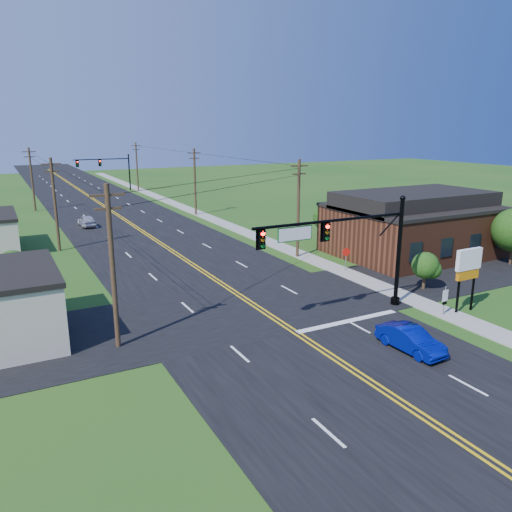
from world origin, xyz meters
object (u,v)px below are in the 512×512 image
signal_mast_main (346,244)px  stop_sign (346,254)px  route_sign (445,299)px  blue_car (410,340)px  signal_mast_far (106,167)px

signal_mast_main → stop_sign: size_ratio=5.64×
signal_mast_main → route_sign: (5.74, -3.04, -3.58)m
stop_sign → route_sign: bearing=-76.3°
blue_car → route_sign: bearing=23.5°
signal_mast_main → stop_sign: 10.99m
blue_car → route_sign: size_ratio=2.00×
signal_mast_main → stop_sign: signal_mast_main is taller
route_sign → signal_mast_far: bearing=89.9°
blue_car → route_sign: route_sign is taller
signal_mast_far → stop_sign: signal_mast_far is taller
blue_car → route_sign: (5.75, 2.89, 0.51)m
route_sign → stop_sign: same height
blue_car → stop_sign: stop_sign is taller
signal_mast_far → route_sign: size_ratio=5.48×
blue_car → stop_sign: (6.57, 14.11, 0.78)m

